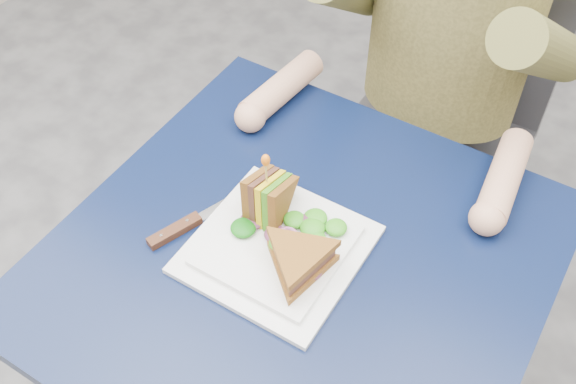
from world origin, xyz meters
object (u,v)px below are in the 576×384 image
Objects in this scene: chair at (447,101)px; plate at (277,248)px; table at (298,283)px; sandwich_flat at (299,260)px; knife at (185,225)px; fork at (213,234)px; sandwich_upright at (267,200)px.

plate is (-0.03, -0.71, 0.20)m from chair.
chair reaches higher than plate.
sandwich_flat is at bearing -60.62° from table.
chair is 4.87× the size of sandwich_flat.
knife is at bearing -165.99° from plate.
plate is 1.45× the size of fork.
chair is 3.58× the size of plate.
fork reaches higher than table.
chair is 4.35× the size of knife.
fork is at bearing -179.25° from sandwich_flat.
sandwich_flat is 1.07× the size of fork.
sandwich_upright reaches higher than table.
sandwich_upright is 0.11m from fork.
table is 0.70m from chair.
plate is at bearing 155.56° from sandwich_flat.
table is at bearing 15.18° from fork.
table is at bearing 119.38° from sandwich_flat.
knife is at bearing -166.52° from fork.
plate is 0.16m from knife.
fork is at bearing 13.48° from knife.
knife is at bearing -165.26° from table.
table is 0.17m from fork.
plate is at bearing -162.05° from table.
fork is at bearing -129.79° from sandwich_upright.
chair is 0.79m from knife.
table is 0.21m from knife.
plate is 1.22× the size of knife.
fork is (-0.14, -0.04, 0.08)m from table.
sandwich_flat reaches higher than fork.
sandwich_flat reaches higher than knife.
plate reaches higher than table.
table is 4.19× the size of fork.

